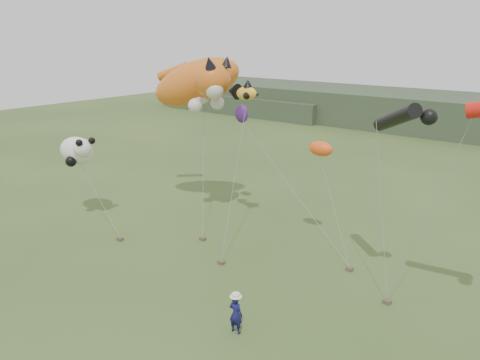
% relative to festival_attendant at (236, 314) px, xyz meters
% --- Properties ---
extents(ground, '(120.00, 120.00, 0.00)m').
position_rel_festival_attendant_xyz_m(ground, '(-1.38, -0.18, -0.75)').
color(ground, '#385123').
rests_on(ground, ground).
extents(headland, '(90.00, 13.00, 4.00)m').
position_rel_festival_attendant_xyz_m(headland, '(-4.49, 44.51, 1.17)').
color(headland, '#2D3D28').
rests_on(headland, ground).
extents(festival_attendant, '(0.58, 0.41, 1.51)m').
position_rel_festival_attendant_xyz_m(festival_attendant, '(0.00, 0.00, 0.00)').
color(festival_attendant, '#14144D').
rests_on(festival_attendant, ground).
extents(sandbag_anchors, '(13.83, 4.81, 0.16)m').
position_rel_festival_attendant_xyz_m(sandbag_anchors, '(-3.13, 4.73, -0.68)').
color(sandbag_anchors, brown).
rests_on(sandbag_anchors, ground).
extents(cat_kite, '(7.21, 4.76, 4.12)m').
position_rel_festival_attendant_xyz_m(cat_kite, '(-9.56, 8.47, 7.10)').
color(cat_kite, orange).
rests_on(cat_kite, ground).
extents(fish_kite, '(2.17, 1.45, 1.12)m').
position_rel_festival_attendant_xyz_m(fish_kite, '(-5.86, 7.70, 6.90)').
color(fish_kite, yellow).
rests_on(fish_kite, ground).
extents(tube_kites, '(7.11, 2.91, 2.33)m').
position_rel_festival_attendant_xyz_m(tube_kites, '(4.99, 6.08, 7.10)').
color(tube_kites, black).
rests_on(tube_kites, ground).
extents(panda_kite, '(2.78, 1.80, 1.73)m').
position_rel_festival_attendant_xyz_m(panda_kite, '(-14.30, 3.14, 3.39)').
color(panda_kite, white).
rests_on(panda_kite, ground).
extents(misc_kites, '(6.99, 1.75, 1.95)m').
position_rel_festival_attendant_xyz_m(misc_kites, '(-4.28, 9.29, 4.75)').
color(misc_kites, '#FF5317').
rests_on(misc_kites, ground).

